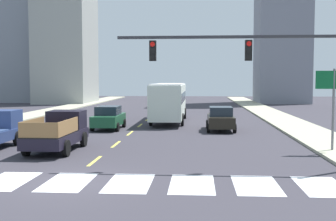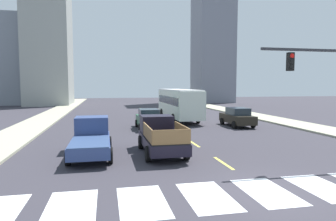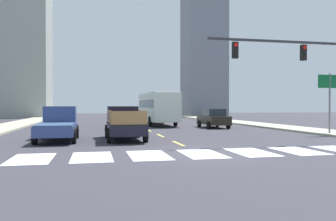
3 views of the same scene
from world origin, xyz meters
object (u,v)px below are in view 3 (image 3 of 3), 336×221
at_px(sedan_near_right, 213,118).
at_px(traffic_signal_gantry, 323,65).
at_px(sedan_mid, 122,119).
at_px(direction_sign_green, 329,90).
at_px(pickup_dark, 58,124).
at_px(city_bus, 157,106).
at_px(pickup_stakebed, 124,123).

xyz_separation_m(sedan_near_right, traffic_signal_gantry, (1.62, -13.05, 3.38)).
bearing_deg(sedan_mid, direction_sign_green, -34.45).
bearing_deg(sedan_near_right, direction_sign_green, -59.80).
xyz_separation_m(sedan_mid, traffic_signal_gantry, (9.82, -13.24, 3.38)).
distance_m(pickup_dark, traffic_signal_gantry, 15.20).
relative_size(city_bus, sedan_mid, 2.45).
bearing_deg(traffic_signal_gantry, pickup_dark, 163.75).
bearing_deg(traffic_signal_gantry, city_bus, 106.88).
relative_size(city_bus, traffic_signal_gantry, 1.09).
height_order(pickup_dark, city_bus, city_bus).
height_order(pickup_stakebed, traffic_signal_gantry, traffic_signal_gantry).
relative_size(city_bus, sedan_near_right, 2.45).
height_order(city_bus, traffic_signal_gantry, traffic_signal_gantry).
relative_size(sedan_near_right, direction_sign_green, 1.05).
bearing_deg(sedan_mid, pickup_dark, -115.54).
height_order(pickup_stakebed, direction_sign_green, direction_sign_green).
bearing_deg(sedan_near_right, city_bus, 126.11).
distance_m(pickup_dark, city_bus, 17.05).
bearing_deg(direction_sign_green, sedan_mid, 145.13).
xyz_separation_m(pickup_dark, traffic_signal_gantry, (14.24, -4.15, 3.31)).
distance_m(city_bus, direction_sign_green, 17.53).
distance_m(pickup_stakebed, traffic_signal_gantry, 11.68).
relative_size(city_bus, direction_sign_green, 2.57).
bearing_deg(sedan_near_right, traffic_signal_gantry, -81.95).
distance_m(pickup_stakebed, direction_sign_green, 14.07).
bearing_deg(traffic_signal_gantry, pickup_stakebed, 159.12).
distance_m(city_bus, sedan_near_right, 7.22).
relative_size(traffic_signal_gantry, direction_sign_green, 2.36).
distance_m(pickup_stakebed, sedan_mid, 9.27).
xyz_separation_m(pickup_stakebed, sedan_near_right, (8.84, 9.06, -0.08)).
height_order(pickup_stakebed, sedan_mid, pickup_stakebed).
bearing_deg(pickup_dark, sedan_near_right, 36.93).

